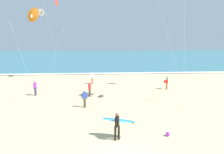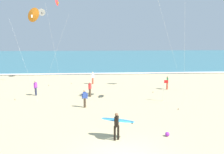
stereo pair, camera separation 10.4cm
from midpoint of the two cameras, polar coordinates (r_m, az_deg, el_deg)
ocean_water at (r=68.12m, az=-2.60°, el=4.80°), size 160.00×60.00×0.08m
shoreline_foam at (r=38.64m, az=-1.70°, el=0.89°), size 160.00×1.26×0.01m
surfer_lead at (r=14.39m, az=1.47°, el=-10.97°), size 2.15×1.17×1.71m
kite_delta_scarlet_mid at (r=33.85m, az=-13.09°, el=17.25°), size 1.15×4.41×11.22m
kite_delta_amber_high at (r=22.11m, az=-18.52°, el=14.08°), size 3.26×1.98×8.63m
kite_delta_ivory_low at (r=31.76m, az=-16.48°, el=14.73°), size 3.94×0.89×9.57m
bystander_white_top at (r=30.49m, az=-4.61°, el=-0.20°), size 0.39×0.36×1.59m
bystander_green_top at (r=28.07m, az=13.39°, el=-1.33°), size 0.27×0.48×1.59m
bystander_purple_top at (r=25.85m, az=-17.94°, el=-2.52°), size 0.31×0.45×1.59m
bystander_red_top at (r=24.19m, az=-5.26°, el=-2.90°), size 0.32×0.44×1.59m
bystander_blue_top at (r=20.65m, az=-6.49°, el=-5.17°), size 0.50×0.22×1.59m
lifeguard_flag at (r=22.94m, az=12.68°, el=-2.65°), size 0.45×0.05×2.10m
beach_ball at (r=15.47m, az=13.47°, el=-13.33°), size 0.28×0.28×0.28m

